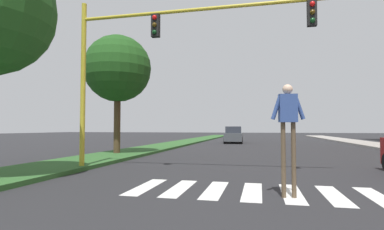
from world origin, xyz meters
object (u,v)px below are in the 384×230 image
(traffic_light_gantry, at_px, (155,46))
(sedan_midblock, at_px, (234,135))
(tree_mid, at_px, (118,69))
(pedestrian_performer, at_px, (288,122))

(traffic_light_gantry, xyz_separation_m, sedan_midblock, (0.92, 20.91, -3.61))
(tree_mid, relative_size, sedan_midblock, 1.42)
(tree_mid, height_order, traffic_light_gantry, tree_mid)
(traffic_light_gantry, xyz_separation_m, pedestrian_performer, (4.14, -2.89, -2.72))
(pedestrian_performer, bearing_deg, traffic_light_gantry, 145.09)
(traffic_light_gantry, bearing_deg, pedestrian_performer, -34.91)
(tree_mid, distance_m, sedan_midblock, 16.79)
(traffic_light_gantry, height_order, pedestrian_performer, traffic_light_gantry)
(traffic_light_gantry, bearing_deg, tree_mid, 127.57)
(tree_mid, bearing_deg, pedestrian_performer, -45.00)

